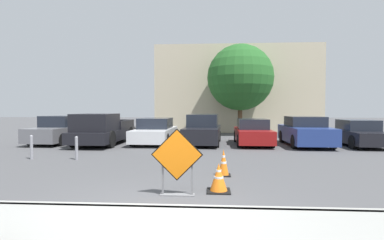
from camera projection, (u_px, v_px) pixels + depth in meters
name	position (u px, v px, depth m)	size (l,w,h in m)	color
ground_plane	(190.00, 145.00, 15.37)	(96.00, 96.00, 0.00)	#4C4C4F
curb_lip	(151.00, 209.00, 5.40)	(21.92, 0.20, 0.14)	#999993
road_closed_sign	(177.00, 160.00, 6.44)	(1.13, 0.20, 1.46)	black
traffic_cone_nearest	(219.00, 178.00, 6.78)	(0.53, 0.53, 0.65)	black
traffic_cone_second	(224.00, 163.00, 8.39)	(0.40, 0.40, 0.74)	black
parked_car_nearest	(61.00, 130.00, 16.48)	(1.97, 4.50, 1.49)	slate
pickup_truck	(102.00, 131.00, 15.54)	(2.12, 5.14, 1.63)	black
parked_car_second	(155.00, 131.00, 16.37)	(1.94, 4.65, 1.36)	silver
parked_car_third	(203.00, 131.00, 15.95)	(2.00, 4.45, 1.58)	black
parked_car_fourth	(253.00, 133.00, 15.67)	(1.83, 4.09, 1.34)	maroon
parked_car_fifth	(305.00, 132.00, 15.22)	(2.00, 4.31, 1.48)	navy
parked_car_sixth	(358.00, 134.00, 15.06)	(1.83, 4.04, 1.32)	black
bollard_nearest	(76.00, 147.00, 11.01)	(0.12, 0.12, 0.87)	gray
bollard_second	(31.00, 146.00, 11.12)	(0.12, 0.12, 0.90)	gray
building_facade_backdrop	(236.00, 90.00, 25.53)	(13.09, 5.00, 6.90)	beige
street_tree_behind_lot	(240.00, 78.00, 21.36)	(4.73, 4.73, 6.47)	#513823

